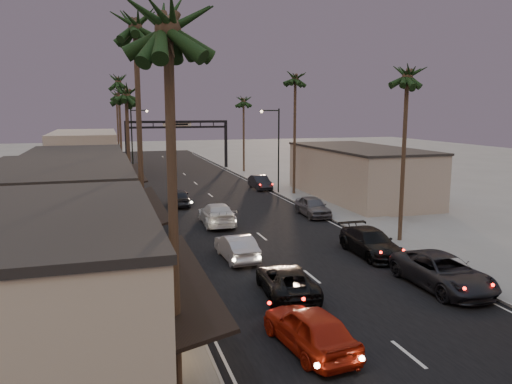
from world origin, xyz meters
TOP-DOWN VIEW (x-y plane):
  - ground at (0.00, 40.00)m, footprint 200.00×200.00m
  - road at (0.00, 45.00)m, footprint 14.00×120.00m
  - sidewalk_left at (-9.50, 52.00)m, footprint 5.00×92.00m
  - sidewalk_right at (9.50, 52.00)m, footprint 5.00×92.00m
  - storefront_near at (-13.00, 12.00)m, footprint 8.00×12.00m
  - storefront_mid at (-13.00, 26.00)m, footprint 8.00×14.00m
  - storefront_far at (-13.00, 42.00)m, footprint 8.00×16.00m
  - storefront_dist at (-13.00, 65.00)m, footprint 8.00×20.00m
  - building_right at (14.00, 40.00)m, footprint 8.00×18.00m
  - arch at (0.00, 70.00)m, footprint 15.20×0.40m
  - streetlight_right at (6.92, 45.00)m, footprint 2.13×0.30m
  - streetlight_left at (-6.92, 58.00)m, footprint 2.13×0.30m
  - palm_la at (-8.60, 9.00)m, footprint 3.20×3.20m
  - palm_lb at (-8.60, 22.00)m, footprint 3.20×3.20m
  - palm_lc at (-8.60, 36.00)m, footprint 3.20×3.20m
  - palm_ld at (-8.60, 55.00)m, footprint 3.20×3.20m
  - palm_ra at (8.60, 24.00)m, footprint 3.20×3.20m
  - palm_rb at (8.60, 44.00)m, footprint 3.20×3.20m
  - palm_rc at (8.60, 64.00)m, footprint 3.20×3.20m
  - palm_far at (-8.30, 78.00)m, footprint 3.20×3.20m
  - oncoming_red at (-3.32, 11.44)m, footprint 2.57×5.11m
  - oncoming_pickup at (-2.22, 16.94)m, footprint 2.87×5.30m
  - oncoming_silver at (-3.09, 23.27)m, footprint 1.79×4.70m
  - oncoming_white at (-2.24, 32.60)m, footprint 2.59×5.91m
  - oncoming_dgrey at (-4.00, 41.12)m, footprint 2.18×4.83m
  - curbside_near at (5.62, 15.54)m, footprint 2.84×6.11m
  - curbside_black at (5.08, 21.73)m, footprint 2.36×5.60m
  - curbside_grey at (6.20, 33.37)m, footprint 2.11×4.88m
  - curbside_far at (6.20, 48.37)m, footprint 1.66×4.68m

SIDE VIEW (x-z plane):
  - ground at x=0.00m, z-range 0.00..0.00m
  - road at x=0.00m, z-range -0.01..0.01m
  - sidewalk_left at x=-9.50m, z-range 0.00..0.12m
  - sidewalk_right at x=9.50m, z-range 0.00..0.12m
  - oncoming_pickup at x=-2.22m, z-range 0.00..1.41m
  - oncoming_silver at x=-3.09m, z-range 0.00..1.53m
  - curbside_far at x=6.20m, z-range 0.00..1.54m
  - oncoming_dgrey at x=-4.00m, z-range 0.00..1.61m
  - curbside_black at x=5.08m, z-range 0.00..1.61m
  - curbside_grey at x=6.20m, z-range 0.00..1.64m
  - oncoming_red at x=-3.32m, z-range 0.00..1.67m
  - oncoming_white at x=-2.24m, z-range 0.00..1.69m
  - curbside_near at x=5.62m, z-range 0.00..1.69m
  - storefront_far at x=-13.00m, z-range 0.00..5.00m
  - building_right at x=14.00m, z-range 0.00..5.00m
  - storefront_near at x=-13.00m, z-range 0.00..5.50m
  - storefront_mid at x=-13.00m, z-range 0.00..5.50m
  - storefront_dist at x=-13.00m, z-range 0.00..6.00m
  - streetlight_right at x=6.92m, z-range 0.83..9.83m
  - streetlight_left at x=-6.92m, z-range 0.83..9.83m
  - arch at x=0.00m, z-range 1.90..9.17m
  - palm_lc at x=-8.60m, z-range 4.37..16.57m
  - palm_rc at x=8.60m, z-range 4.37..16.57m
  - palm_la at x=-8.60m, z-range 4.84..18.04m
  - palm_ra at x=8.60m, z-range 4.84..18.04m
  - palm_far at x=-8.30m, z-range 4.84..18.04m
  - palm_ld at x=-8.60m, z-range 5.32..19.52m
  - palm_rb at x=8.60m, z-range 5.32..19.52m
  - palm_lb at x=-8.60m, z-range 5.79..20.99m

